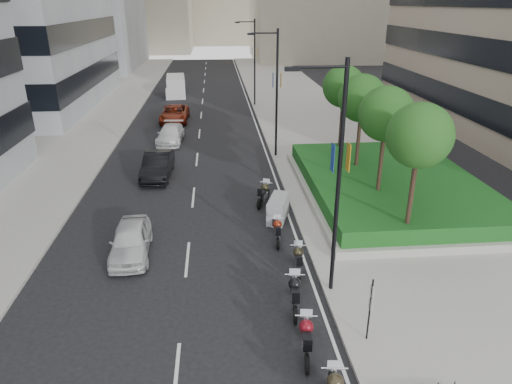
{
  "coord_description": "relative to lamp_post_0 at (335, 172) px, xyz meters",
  "views": [
    {
      "loc": [
        -0.0,
        -13.88,
        10.66
      ],
      "look_at": [
        1.83,
        6.69,
        2.0
      ],
      "focal_mm": 32.0,
      "sensor_mm": 36.0,
      "label": 1
    }
  ],
  "objects": [
    {
      "name": "ground",
      "position": [
        -4.14,
        -1.0,
        -5.07
      ],
      "size": [
        160.0,
        160.0,
        0.0
      ],
      "primitive_type": "plane",
      "color": "black",
      "rests_on": "ground"
    },
    {
      "name": "lamp_post_2",
      "position": [
        0.0,
        35.0,
        0.0
      ],
      "size": [
        2.34,
        0.45,
        9.0
      ],
      "color": "black",
      "rests_on": "ground"
    },
    {
      "name": "sidewalk_left",
      "position": [
        -16.14,
        29.0,
        -4.99
      ],
      "size": [
        8.0,
        100.0,
        0.15
      ],
      "primitive_type": "cube",
      "color": "#9E9B93",
      "rests_on": "ground"
    },
    {
      "name": "delivery_van",
      "position": [
        -8.86,
        41.47,
        -3.98
      ],
      "size": [
        2.52,
        5.68,
        2.32
      ],
      "rotation": [
        0.0,
        0.0,
        0.08
      ],
      "color": "white",
      "rests_on": "ground"
    },
    {
      "name": "car_d",
      "position": [
        -8.09,
        28.58,
        -4.31
      ],
      "size": [
        2.67,
        5.51,
        1.51
      ],
      "primitive_type": "imported",
      "rotation": [
        0.0,
        0.0,
        -0.03
      ],
      "color": "maroon",
      "rests_on": "ground"
    },
    {
      "name": "hedge",
      "position": [
        5.86,
        9.0,
        -4.12
      ],
      "size": [
        9.4,
        13.4,
        0.8
      ],
      "primitive_type": "cube",
      "color": "#113C15",
      "rests_on": "planter"
    },
    {
      "name": "lane_centre",
      "position": [
        -5.64,
        29.0,
        -5.06
      ],
      "size": [
        0.12,
        100.0,
        0.01
      ],
      "primitive_type": "cube",
      "color": "silver",
      "rests_on": "ground"
    },
    {
      "name": "sidewalk_right",
      "position": [
        4.86,
        29.0,
        -4.99
      ],
      "size": [
        10.0,
        100.0,
        0.15
      ],
      "primitive_type": "cube",
      "color": "#9E9B93",
      "rests_on": "ground"
    },
    {
      "name": "lamp_post_0",
      "position": [
        0.0,
        0.0,
        0.0
      ],
      "size": [
        2.34,
        0.45,
        9.0
      ],
      "color": "black",
      "rests_on": "ground"
    },
    {
      "name": "lane_edge",
      "position": [
        -0.44,
        29.0,
        -5.06
      ],
      "size": [
        0.12,
        100.0,
        0.01
      ],
      "primitive_type": "cube",
      "color": "silver",
      "rests_on": "ground"
    },
    {
      "name": "tree_2",
      "position": [
        4.36,
        11.0,
        0.36
      ],
      "size": [
        2.8,
        2.8,
        6.3
      ],
      "color": "#332319",
      "rests_on": "planter"
    },
    {
      "name": "tree_1",
      "position": [
        4.36,
        7.0,
        0.36
      ],
      "size": [
        2.8,
        2.8,
        6.3
      ],
      "color": "#332319",
      "rests_on": "planter"
    },
    {
      "name": "motorcycle_1",
      "position": [
        -1.48,
        -3.31,
        -4.47
      ],
      "size": [
        0.74,
        2.22,
        1.11
      ],
      "rotation": [
        0.0,
        0.0,
        1.42
      ],
      "color": "black",
      "rests_on": "ground"
    },
    {
      "name": "motorcycle_4",
      "position": [
        -1.41,
        4.27,
        -4.53
      ],
      "size": [
        0.67,
        2.01,
        1.0
      ],
      "rotation": [
        0.0,
        0.0,
        1.48
      ],
      "color": "black",
      "rests_on": "ground"
    },
    {
      "name": "lamp_post_1",
      "position": [
        0.0,
        17.0,
        0.0
      ],
      "size": [
        2.34,
        0.45,
        9.0
      ],
      "color": "black",
      "rests_on": "ground"
    },
    {
      "name": "parking_sign",
      "position": [
        0.66,
        -3.0,
        -3.61
      ],
      "size": [
        0.06,
        0.32,
        2.5
      ],
      "color": "black",
      "rests_on": "ground"
    },
    {
      "name": "tree_3",
      "position": [
        4.36,
        15.0,
        0.36
      ],
      "size": [
        2.8,
        2.8,
        6.3
      ],
      "color": "#332319",
      "rests_on": "planter"
    },
    {
      "name": "tree_0",
      "position": [
        4.36,
        3.0,
        0.36
      ],
      "size": [
        2.8,
        2.8,
        6.3
      ],
      "color": "#332319",
      "rests_on": "planter"
    },
    {
      "name": "car_b",
      "position": [
        -8.05,
        13.64,
        -4.28
      ],
      "size": [
        1.85,
        4.84,
        1.57
      ],
      "primitive_type": "imported",
      "rotation": [
        0.0,
        0.0,
        -0.04
      ],
      "color": "black",
      "rests_on": "ground"
    },
    {
      "name": "motorcycle_3",
      "position": [
        -0.88,
        1.56,
        -4.52
      ],
      "size": [
        0.68,
        2.05,
        1.02
      ],
      "rotation": [
        0.0,
        0.0,
        1.45
      ],
      "color": "black",
      "rests_on": "ground"
    },
    {
      "name": "motorcycle_6",
      "position": [
        -1.61,
        8.77,
        -4.48
      ],
      "size": [
        1.03,
        2.08,
        1.1
      ],
      "rotation": [
        0.0,
        0.0,
        1.18
      ],
      "color": "black",
      "rests_on": "ground"
    },
    {
      "name": "car_c",
      "position": [
        -7.88,
        21.56,
        -4.38
      ],
      "size": [
        2.18,
        4.8,
        1.36
      ],
      "primitive_type": "imported",
      "rotation": [
        0.0,
        0.0,
        -0.06
      ],
      "color": "silver",
      "rests_on": "ground"
    },
    {
      "name": "planter",
      "position": [
        5.86,
        9.0,
        -4.72
      ],
      "size": [
        10.0,
        14.0,
        0.4
      ],
      "primitive_type": "cube",
      "color": "#A4A399",
      "rests_on": "sidewalk_right"
    },
    {
      "name": "car_a",
      "position": [
        -8.17,
        3.62,
        -4.35
      ],
      "size": [
        1.91,
        4.3,
        1.44
      ],
      "primitive_type": "imported",
      "rotation": [
        0.0,
        0.0,
        0.05
      ],
      "color": "silver",
      "rests_on": "ground"
    },
    {
      "name": "motorcycle_2",
      "position": [
        -1.45,
        -0.91,
        -4.46
      ],
      "size": [
        0.76,
        2.28,
        1.14
      ],
      "rotation": [
        0.0,
        0.0,
        1.44
      ],
      "color": "black",
      "rests_on": "ground"
    },
    {
      "name": "motorcycle_5",
      "position": [
        -1.07,
        6.61,
        -4.44
      ],
      "size": [
        1.44,
        2.21,
        1.24
      ],
      "rotation": [
        0.0,
        0.0,
        1.25
      ],
      "color": "black",
      "rests_on": "ground"
    }
  ]
}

